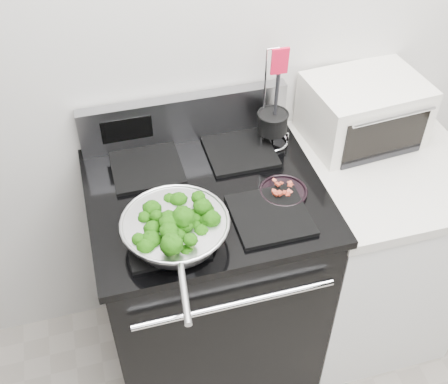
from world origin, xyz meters
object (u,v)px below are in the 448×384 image
object	(u,v)px
skillet	(175,229)
toaster_oven	(363,110)
bacon_plate	(283,189)
utensil_holder	(272,127)
gas_range	(208,277)

from	to	relation	value
skillet	toaster_oven	size ratio (longest dim) A/B	1.21
skillet	bacon_plate	distance (m)	0.41
utensil_holder	skillet	bearing A→B (deg)	-137.34
skillet	utensil_holder	distance (m)	0.58
toaster_oven	utensil_holder	bearing A→B (deg)	172.86
utensil_holder	toaster_oven	bearing A→B (deg)	-0.89
skillet	toaster_oven	bearing A→B (deg)	31.45
gas_range	utensil_holder	xyz separation A→B (m)	(0.30, 0.19, 0.53)
utensil_holder	bacon_plate	bearing A→B (deg)	-99.16
skillet	toaster_oven	distance (m)	0.87
gas_range	skillet	world-z (taller)	gas_range
bacon_plate	toaster_oven	xyz separation A→B (m)	(0.40, 0.26, 0.07)
gas_range	toaster_oven	distance (m)	0.87
gas_range	bacon_plate	size ratio (longest dim) A/B	7.02
gas_range	toaster_oven	xyz separation A→B (m)	(0.65, 0.18, 0.55)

